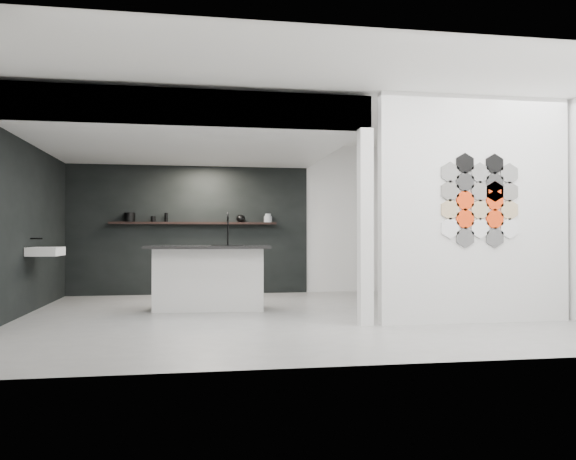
# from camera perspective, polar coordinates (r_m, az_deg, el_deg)

# --- Properties ---
(floor) EXTENTS (7.00, 6.00, 0.01)m
(floor) POSITION_cam_1_polar(r_m,az_deg,el_deg) (7.63, -0.37, -8.69)
(floor) COLOR gray
(partition_panel) EXTENTS (2.45, 0.15, 2.80)m
(partition_panel) POSITION_cam_1_polar(r_m,az_deg,el_deg) (7.31, 18.43, 2.04)
(partition_panel) COLOR silver
(partition_panel) RESTS_ON floor
(bay_clad_back) EXTENTS (4.40, 0.04, 2.35)m
(bay_clad_back) POSITION_cam_1_polar(r_m,az_deg,el_deg) (10.43, -10.05, -0.00)
(bay_clad_back) COLOR black
(bay_clad_back) RESTS_ON floor
(bay_clad_left) EXTENTS (0.04, 4.00, 2.35)m
(bay_clad_left) POSITION_cam_1_polar(r_m,az_deg,el_deg) (8.76, -24.53, 0.16)
(bay_clad_left) COLOR black
(bay_clad_left) RESTS_ON floor
(bulkhead) EXTENTS (4.40, 4.00, 0.40)m
(bulkhead) POSITION_cam_1_polar(r_m,az_deg,el_deg) (8.59, -10.17, 9.35)
(bulkhead) COLOR silver
(bulkhead) RESTS_ON corner_column
(corner_column) EXTENTS (0.16, 0.16, 2.35)m
(corner_column) POSITION_cam_1_polar(r_m,az_deg,el_deg) (6.76, 7.85, 0.32)
(corner_column) COLOR silver
(corner_column) RESTS_ON floor
(fascia_beam) EXTENTS (4.40, 0.16, 0.40)m
(fascia_beam) POSITION_cam_1_polar(r_m,az_deg,el_deg) (6.70, -10.38, 12.19)
(fascia_beam) COLOR silver
(fascia_beam) RESTS_ON corner_column
(wall_basin) EXTENTS (0.40, 0.60, 0.12)m
(wall_basin) POSITION_cam_1_polar(r_m,az_deg,el_deg) (8.51, -23.40, -2.02)
(wall_basin) COLOR silver
(wall_basin) RESTS_ON bay_clad_left
(display_shelf) EXTENTS (3.00, 0.15, 0.04)m
(display_shelf) POSITION_cam_1_polar(r_m,az_deg,el_deg) (10.32, -9.50, 0.70)
(display_shelf) COLOR black
(display_shelf) RESTS_ON bay_clad_back
(kitchen_island) EXTENTS (1.82, 0.93, 1.41)m
(kitchen_island) POSITION_cam_1_polar(r_m,az_deg,el_deg) (8.19, -8.00, -4.73)
(kitchen_island) COLOR silver
(kitchen_island) RESTS_ON floor
(stockpot) EXTENTS (0.22, 0.22, 0.16)m
(stockpot) POSITION_cam_1_polar(r_m,az_deg,el_deg) (10.39, -15.80, 1.26)
(stockpot) COLOR black
(stockpot) RESTS_ON display_shelf
(kettle) EXTENTS (0.19, 0.19, 0.14)m
(kettle) POSITION_cam_1_polar(r_m,az_deg,el_deg) (10.36, -4.83, 1.18)
(kettle) COLOR black
(kettle) RESTS_ON display_shelf
(glass_bowl) EXTENTS (0.18, 0.18, 0.11)m
(glass_bowl) POSITION_cam_1_polar(r_m,az_deg,el_deg) (10.41, -2.05, 1.09)
(glass_bowl) COLOR gray
(glass_bowl) RESTS_ON display_shelf
(glass_vase) EXTENTS (0.14, 0.14, 0.16)m
(glass_vase) POSITION_cam_1_polar(r_m,az_deg,el_deg) (10.41, -2.05, 1.23)
(glass_vase) COLOR gray
(glass_vase) RESTS_ON display_shelf
(bottle_dark) EXTENTS (0.06, 0.06, 0.16)m
(bottle_dark) POSITION_cam_1_polar(r_m,az_deg,el_deg) (10.34, -12.27, 1.26)
(bottle_dark) COLOR black
(bottle_dark) RESTS_ON display_shelf
(utensil_cup) EXTENTS (0.09, 0.09, 0.10)m
(utensil_cup) POSITION_cam_1_polar(r_m,az_deg,el_deg) (10.35, -13.53, 1.09)
(utensil_cup) COLOR black
(utensil_cup) RESTS_ON display_shelf
(hex_tile_cluster) EXTENTS (1.04, 0.02, 1.16)m
(hex_tile_cluster) POSITION_cam_1_polar(r_m,az_deg,el_deg) (7.26, 18.98, 2.89)
(hex_tile_cluster) COLOR white
(hex_tile_cluster) RESTS_ON partition_panel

